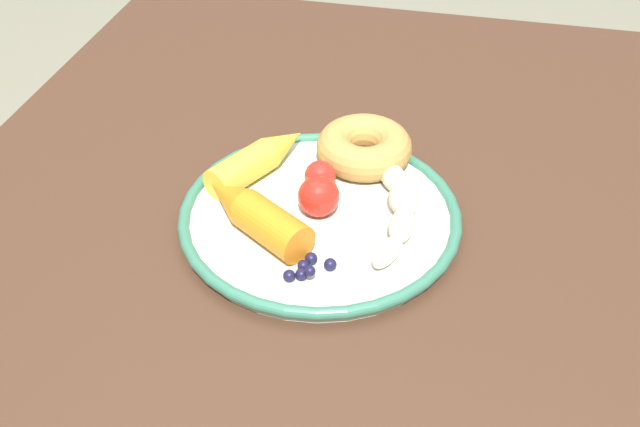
# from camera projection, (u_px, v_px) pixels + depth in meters

# --- Properties ---
(dining_table) EXTENTS (1.13, 0.88, 0.74)m
(dining_table) POSITION_uv_depth(u_px,v_px,m) (337.00, 313.00, 0.76)
(dining_table) COLOR #462D1F
(dining_table) RESTS_ON ground_plane
(plate) EXTENTS (0.28, 0.28, 0.02)m
(plate) POSITION_uv_depth(u_px,v_px,m) (320.00, 216.00, 0.74)
(plate) COLOR silver
(plate) RESTS_ON dining_table
(banana) EXTENTS (0.19, 0.08, 0.03)m
(banana) POSITION_uv_depth(u_px,v_px,m) (395.00, 201.00, 0.73)
(banana) COLOR beige
(banana) RESTS_ON plate
(carrot_orange) EXTENTS (0.10, 0.13, 0.04)m
(carrot_orange) POSITION_uv_depth(u_px,v_px,m) (254.00, 213.00, 0.70)
(carrot_orange) COLOR orange
(carrot_orange) RESTS_ON plate
(carrot_yellow) EXTENTS (0.13, 0.09, 0.04)m
(carrot_yellow) POSITION_uv_depth(u_px,v_px,m) (260.00, 158.00, 0.78)
(carrot_yellow) COLOR yellow
(carrot_yellow) RESTS_ON plate
(donut) EXTENTS (0.13, 0.13, 0.04)m
(donut) POSITION_uv_depth(u_px,v_px,m) (363.00, 147.00, 0.79)
(donut) COLOR #B88943
(donut) RESTS_ON plate
(blueberry_pile) EXTENTS (0.04, 0.05, 0.02)m
(blueberry_pile) POSITION_uv_depth(u_px,v_px,m) (307.00, 265.00, 0.67)
(blueberry_pile) COLOR #191638
(blueberry_pile) RESTS_ON plate
(tomato_near) EXTENTS (0.04, 0.04, 0.04)m
(tomato_near) POSITION_uv_depth(u_px,v_px,m) (319.00, 196.00, 0.72)
(tomato_near) COLOR red
(tomato_near) RESTS_ON plate
(tomato_mid) EXTENTS (0.03, 0.03, 0.03)m
(tomato_mid) POSITION_uv_depth(u_px,v_px,m) (320.00, 176.00, 0.76)
(tomato_mid) COLOR red
(tomato_mid) RESTS_ON plate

